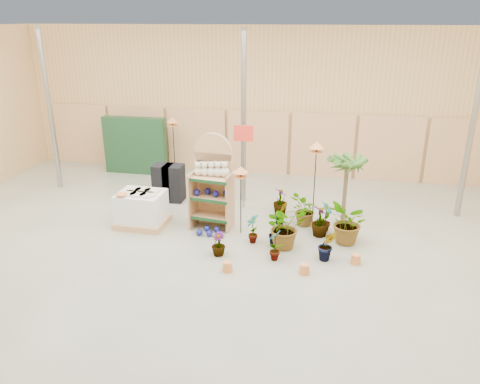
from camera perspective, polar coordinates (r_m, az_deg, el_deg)
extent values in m
cube|color=gray|center=(9.76, -3.47, -8.74)|extent=(15.00, 12.00, 0.10)
cube|color=white|center=(8.50, -4.17, 19.38)|extent=(15.00, 12.00, 0.10)
cube|color=tan|center=(14.64, 2.32, 10.90)|extent=(15.00, 0.10, 4.50)
cylinder|color=gray|center=(14.24, -22.18, 9.13)|extent=(0.14, 0.14, 4.50)
cylinder|color=gray|center=(12.42, 26.45, 6.98)|extent=(0.14, 0.14, 4.50)
cylinder|color=gray|center=(12.17, 0.43, 8.90)|extent=(0.14, 0.14, 4.50)
cube|color=tan|center=(16.76, -18.68, 6.72)|extent=(1.90, 0.06, 2.00)
cube|color=tan|center=(15.88, -12.33, 6.60)|extent=(1.90, 0.06, 2.00)
cube|color=tan|center=(15.21, -5.33, 6.38)|extent=(1.90, 0.06, 2.00)
cube|color=tan|center=(14.78, 2.17, 6.03)|extent=(1.90, 0.06, 2.00)
cube|color=tan|center=(14.62, 9.97, 5.57)|extent=(1.90, 0.06, 2.00)
cube|color=tan|center=(14.72, 17.79, 4.99)|extent=(1.90, 0.06, 2.00)
cube|color=tan|center=(15.10, 25.35, 4.35)|extent=(1.90, 0.06, 2.00)
cube|color=tan|center=(11.11, -3.19, 0.38)|extent=(0.94, 0.21, 1.78)
cylinder|color=tan|center=(10.83, -3.28, 4.80)|extent=(0.94, 0.21, 0.94)
cube|color=tan|center=(11.08, -3.47, -2.89)|extent=(0.96, 0.64, 0.04)
cube|color=#0F3819|center=(10.84, -3.82, -3.43)|extent=(0.90, 0.16, 0.06)
cube|color=tan|center=(10.90, -3.53, -0.62)|extent=(0.96, 0.64, 0.04)
cube|color=#0F3819|center=(10.66, -3.88, -1.12)|extent=(0.90, 0.16, 0.06)
cube|color=tan|center=(10.73, -3.58, 1.72)|extent=(0.96, 0.64, 0.04)
cube|color=#0F3819|center=(10.50, -3.94, 1.27)|extent=(0.90, 0.16, 0.06)
cube|color=tan|center=(11.05, -5.78, -0.96)|extent=(0.11, 0.52, 1.36)
cube|color=tan|center=(10.84, -1.21, -1.30)|extent=(0.11, 0.52, 1.36)
sphere|color=beige|center=(10.84, -5.12, 2.50)|extent=(0.19, 0.19, 0.19)
sphere|color=beige|center=(10.79, -5.15, 3.29)|extent=(0.15, 0.15, 0.15)
sphere|color=beige|center=(10.79, -4.32, 2.48)|extent=(0.20, 0.20, 0.20)
sphere|color=beige|center=(10.74, -4.34, 3.30)|extent=(0.15, 0.15, 0.15)
sphere|color=beige|center=(10.75, -3.51, 2.46)|extent=(0.21, 0.21, 0.21)
sphere|color=beige|center=(10.70, -3.53, 3.31)|extent=(0.15, 0.15, 0.15)
sphere|color=beige|center=(10.71, -2.70, 2.44)|extent=(0.22, 0.22, 0.22)
sphere|color=beige|center=(10.66, -2.72, 3.32)|extent=(0.15, 0.15, 0.15)
sphere|color=beige|center=(10.68, -1.88, 2.41)|extent=(0.23, 0.23, 0.23)
sphere|color=beige|center=(10.62, -1.89, 3.32)|extent=(0.15, 0.15, 0.15)
sphere|color=navy|center=(10.93, -5.27, -0.05)|extent=(0.16, 0.16, 0.16)
sphere|color=navy|center=(10.98, -3.97, 0.10)|extent=(0.16, 0.16, 0.16)
sphere|color=navy|center=(10.82, -2.99, -0.21)|extent=(0.16, 0.16, 0.16)
sphere|color=navy|center=(10.88, -1.69, -0.06)|extent=(0.16, 0.16, 0.16)
sphere|color=navy|center=(10.81, -4.99, -4.95)|extent=(0.15, 0.15, 0.15)
sphere|color=navy|center=(10.99, -4.04, -4.48)|extent=(0.15, 0.15, 0.15)
sphere|color=navy|center=(10.75, -3.75, -5.07)|extent=(0.15, 0.15, 0.15)
sphere|color=navy|center=(10.93, -2.82, -4.59)|extent=(0.15, 0.15, 0.15)
sphere|color=navy|center=(10.69, -2.50, -5.18)|extent=(0.15, 0.15, 0.15)
cube|color=tan|center=(11.56, -11.78, -3.57)|extent=(1.19, 1.00, 0.14)
cube|color=white|center=(11.40, -11.92, -1.69)|extent=(1.09, 0.90, 0.68)
cylinder|color=beige|center=(11.24, -13.47, -0.18)|extent=(0.39, 0.39, 0.04)
cylinder|color=beige|center=(11.15, -12.34, -0.27)|extent=(0.39, 0.39, 0.04)
cylinder|color=beige|center=(11.06, -11.19, -0.36)|extent=(0.39, 0.39, 0.04)
cylinder|color=beige|center=(11.49, -12.89, 0.32)|extent=(0.39, 0.39, 0.04)
cylinder|color=beige|center=(11.40, -11.78, 0.24)|extent=(0.39, 0.39, 0.04)
cylinder|color=beige|center=(11.31, -10.65, 0.16)|extent=(0.39, 0.39, 0.04)
cube|color=black|center=(12.84, -7.99, 0.04)|extent=(0.50, 0.50, 0.50)
cube|color=black|center=(12.68, -8.10, 2.15)|extent=(0.50, 0.50, 0.50)
cube|color=black|center=(12.94, -9.25, 0.13)|extent=(0.50, 0.50, 0.50)
cube|color=black|center=(12.78, -9.37, 2.23)|extent=(0.50, 0.50, 0.50)
cube|color=#173A1E|center=(15.19, -12.65, 5.55)|extent=(2.00, 0.30, 1.80)
cylinder|color=gray|center=(11.97, 0.44, 3.00)|extent=(0.05, 0.05, 2.20)
cube|color=red|center=(11.69, 0.42, 7.15)|extent=(0.50, 0.03, 0.40)
cylinder|color=black|center=(10.66, 0.10, -1.64)|extent=(0.02, 0.02, 1.38)
cylinder|color=#D07C3F|center=(10.41, 0.10, 1.87)|extent=(0.30, 0.30, 0.02)
cone|color=#D07C3F|center=(10.36, 0.10, 2.76)|extent=(0.34, 0.34, 0.14)
cylinder|color=black|center=(11.11, 9.02, 0.30)|extent=(0.02, 0.02, 1.83)
cylinder|color=#D07C3F|center=(10.83, 9.29, 4.83)|extent=(0.30, 0.30, 0.02)
cone|color=#D07C3F|center=(10.79, 9.34, 5.70)|extent=(0.34, 0.34, 0.14)
cylinder|color=black|center=(14.15, -8.02, 4.60)|extent=(0.02, 0.02, 1.73)
cylinder|color=#D07C3F|center=(13.93, -8.20, 8.02)|extent=(0.30, 0.30, 0.02)
cone|color=#D07C3F|center=(13.90, -8.23, 8.71)|extent=(0.34, 0.34, 0.14)
cylinder|color=brown|center=(11.43, 12.63, -0.39)|extent=(0.10, 0.10, 1.45)
imported|color=#356221|center=(10.35, 1.57, -4.46)|extent=(0.34, 0.41, 0.68)
imported|color=#356221|center=(10.25, 4.40, -4.98)|extent=(0.43, 0.43, 0.61)
imported|color=#356221|center=(10.13, 5.54, -4.18)|extent=(1.17, 1.14, 0.99)
imported|color=#356221|center=(10.80, 9.75, -3.50)|extent=(0.55, 0.55, 0.73)
imported|color=#356221|center=(11.04, 10.44, -2.93)|extent=(0.33, 0.44, 0.75)
imported|color=#356221|center=(11.29, 5.04, -2.56)|extent=(0.41, 0.39, 0.59)
imported|color=#356221|center=(11.26, 7.91, -2.26)|extent=(0.79, 0.85, 0.77)
imported|color=#356221|center=(9.86, -2.65, -6.34)|extent=(0.40, 0.40, 0.52)
imported|color=#356221|center=(9.66, 4.28, -6.40)|extent=(0.36, 0.43, 0.70)
imported|color=#356221|center=(9.78, 10.57, -6.40)|extent=(0.41, 0.34, 0.68)
imported|color=#356221|center=(10.50, 13.10, -3.67)|extent=(1.03, 1.11, 1.01)
imported|color=#356221|center=(11.91, 4.96, -1.07)|extent=(0.52, 0.52, 0.68)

